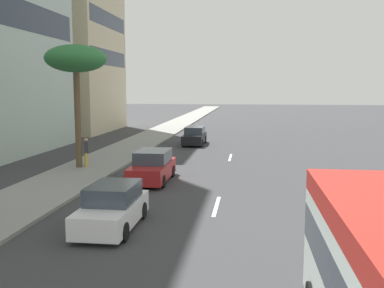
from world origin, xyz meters
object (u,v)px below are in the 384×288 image
Objects in this scene: car_second at (152,167)px; car_third at (112,208)px; car_lead at (195,136)px; pedestrian_near_lamp at (86,151)px; palm_tree at (76,61)px.

car_third is (-7.99, -0.32, -0.04)m from car_second.
pedestrian_near_lamp is at bearing -22.13° from car_lead.
palm_tree reaches higher than pedestrian_near_lamp.
palm_tree is at bearing -152.84° from car_third.
car_lead is at bearing -23.42° from palm_tree.
car_lead is 0.61× the size of palm_tree.
pedestrian_near_lamp is (10.94, 5.12, 0.39)m from car_third.
car_second is 2.55× the size of pedestrian_near_lamp.
car_third is (-23.57, 0.01, -0.00)m from car_lead.
palm_tree is (2.78, 5.21, 5.80)m from car_second.
car_second is 0.61× the size of palm_tree.
palm_tree is at bearing -23.42° from car_lead.
car_lead is 15.11m from palm_tree.
car_third is at bearing 2.50° from pedestrian_near_lamp.
palm_tree reaches higher than car_third.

